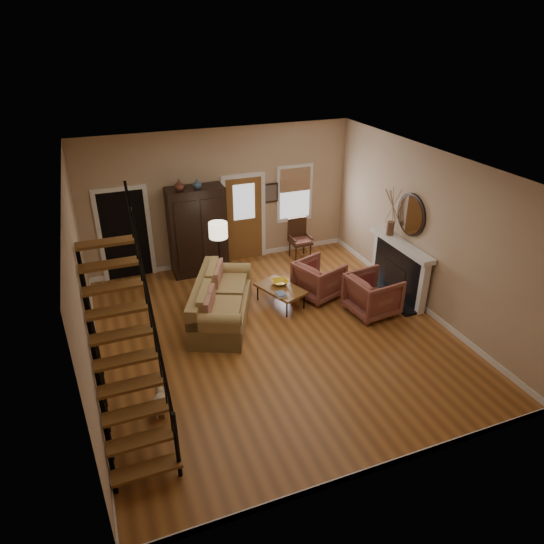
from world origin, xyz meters
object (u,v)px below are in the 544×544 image
object	(u,v)px
armoire	(198,231)
floor_lamp	(220,260)
coffee_table	(281,296)
armchair_left	(373,294)
sofa	(222,301)
side_chair	(300,240)
armchair_right	(319,279)

from	to	relation	value
armoire	floor_lamp	bearing A→B (deg)	-82.88
coffee_table	armchair_left	bearing A→B (deg)	-30.90
sofa	floor_lamp	distance (m)	1.07
sofa	armchair_left	distance (m)	3.08
coffee_table	armchair_left	world-z (taller)	armchair_left
sofa	armchair_left	xyz separation A→B (m)	(2.95, -0.88, -0.00)
coffee_table	side_chair	xyz separation A→B (m)	(1.32, 1.94, 0.31)
side_chair	sofa	bearing A→B (deg)	-142.14
side_chair	armchair_right	bearing A→B (deg)	-102.02
armoire	floor_lamp	distance (m)	1.32
armchair_left	side_chair	distance (m)	2.94
armoire	floor_lamp	size ratio (longest dim) A/B	1.23
armchair_left	floor_lamp	size ratio (longest dim) A/B	0.55
armchair_left	side_chair	size ratio (longest dim) A/B	0.92
armchair_right	coffee_table	bearing A→B (deg)	73.27
armchair_left	floor_lamp	distance (m)	3.29
armchair_left	coffee_table	bearing A→B (deg)	52.59
armoire	floor_lamp	xyz separation A→B (m)	(0.16, -1.30, -0.19)
armchair_left	side_chair	world-z (taller)	side_chair
armoire	floor_lamp	world-z (taller)	armoire
sofa	armchair_right	world-z (taller)	sofa
side_chair	floor_lamp	bearing A→B (deg)	-155.27
armchair_right	sofa	bearing A→B (deg)	74.25
armoire	coffee_table	world-z (taller)	armoire
sofa	side_chair	size ratio (longest dim) A/B	2.26
sofa	coffee_table	bearing A→B (deg)	28.15
side_chair	coffee_table	bearing A→B (deg)	-124.19
coffee_table	floor_lamp	xyz separation A→B (m)	(-1.07, 0.84, 0.65)
sofa	side_chair	xyz separation A→B (m)	(2.63, 2.05, 0.08)
armchair_right	armoire	bearing A→B (deg)	26.10
sofa	floor_lamp	bearing A→B (deg)	99.14
coffee_table	floor_lamp	world-z (taller)	floor_lamp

